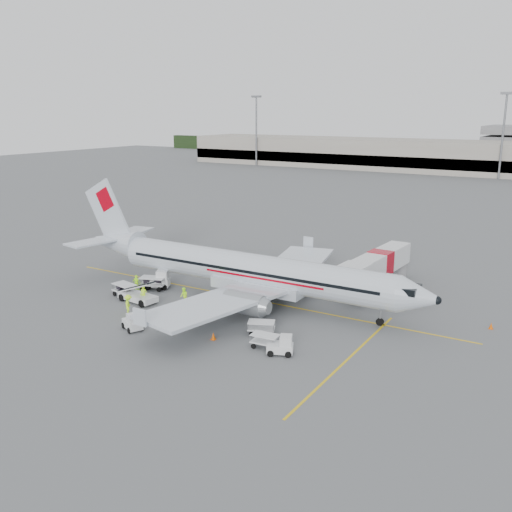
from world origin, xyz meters
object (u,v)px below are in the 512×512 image
at_px(tug_fore, 280,345).
at_px(tug_aft, 157,279).
at_px(jet_bridge, 380,270).
at_px(tug_mid, 132,321).
at_px(aircraft, 252,248).
at_px(belt_loader, 137,288).

xyz_separation_m(tug_fore, tug_aft, (-18.73, 7.85, 0.19)).
distance_m(jet_bridge, tug_mid, 25.54).
bearing_deg(tug_mid, tug_fore, 34.83).
xyz_separation_m(tug_mid, tug_aft, (-5.77, 9.87, 0.18)).
bearing_deg(jet_bridge, aircraft, -129.58).
height_order(belt_loader, tug_fore, belt_loader).
height_order(jet_bridge, belt_loader, jet_bridge).
relative_size(jet_bridge, tug_mid, 7.59).
distance_m(jet_bridge, tug_fore, 19.46).
height_order(belt_loader, tug_mid, belt_loader).
distance_m(belt_loader, tug_aft, 4.55).
height_order(jet_bridge, tug_aft, jet_bridge).
bearing_deg(tug_fore, aircraft, 107.48).
bearing_deg(belt_loader, aircraft, 40.40).
xyz_separation_m(aircraft, tug_aft, (-10.39, -1.65, -4.27)).
height_order(jet_bridge, tug_mid, jet_bridge).
xyz_separation_m(jet_bridge, tug_aft, (-19.63, -11.54, -1.04)).
relative_size(belt_loader, tug_aft, 2.19).
relative_size(belt_loader, tug_fore, 2.74).
xyz_separation_m(jet_bridge, belt_loader, (-18.33, -15.87, -0.53)).
bearing_deg(tug_aft, aircraft, -18.90).
relative_size(jet_bridge, tug_fore, 7.73).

